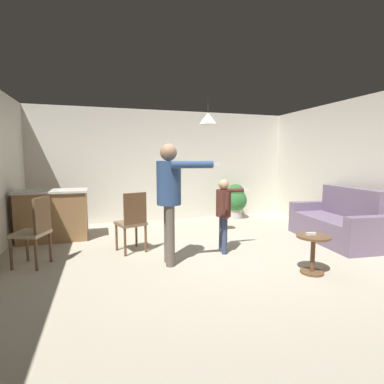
% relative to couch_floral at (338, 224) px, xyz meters
% --- Properties ---
extents(ground, '(7.68, 7.68, 0.00)m').
position_rel_couch_floral_xyz_m(ground, '(-2.62, -0.30, -0.33)').
color(ground, '#B2A893').
extents(wall_back, '(6.40, 0.10, 2.70)m').
position_rel_couch_floral_xyz_m(wall_back, '(-2.62, 2.90, 1.02)').
color(wall_back, silver).
rests_on(wall_back, ground).
extents(wall_right, '(0.10, 6.40, 2.70)m').
position_rel_couch_floral_xyz_m(wall_right, '(0.58, -0.30, 1.02)').
color(wall_right, silver).
rests_on(wall_right, ground).
extents(couch_floral, '(1.02, 1.87, 1.00)m').
position_rel_couch_floral_xyz_m(couch_floral, '(0.00, 0.00, 0.00)').
color(couch_floral, slate).
rests_on(couch_floral, ground).
extents(kitchen_counter, '(1.26, 0.66, 0.95)m').
position_rel_couch_floral_xyz_m(kitchen_counter, '(-5.07, 1.65, 0.15)').
color(kitchen_counter, olive).
rests_on(kitchen_counter, ground).
extents(side_table_by_couch, '(0.44, 0.44, 0.52)m').
position_rel_couch_floral_xyz_m(side_table_by_couch, '(-1.50, -1.16, -0.00)').
color(side_table_by_couch, brown).
rests_on(side_table_by_couch, ground).
extents(person_adult, '(0.84, 0.55, 1.74)m').
position_rel_couch_floral_xyz_m(person_adult, '(-3.25, -0.25, 0.75)').
color(person_adult, '#60564C').
rests_on(person_adult, ground).
extents(person_child, '(0.63, 0.35, 1.21)m').
position_rel_couch_floral_xyz_m(person_child, '(-2.30, -0.00, 0.42)').
color(person_child, '#384260').
rests_on(person_child, ground).
extents(dining_chair_by_counter, '(0.53, 0.53, 1.00)m').
position_rel_couch_floral_xyz_m(dining_chair_by_counter, '(-3.72, 0.45, 0.21)').
color(dining_chair_by_counter, brown).
rests_on(dining_chair_by_counter, ground).
extents(dining_chair_near_wall, '(0.54, 0.54, 1.00)m').
position_rel_couch_floral_xyz_m(dining_chair_near_wall, '(-5.10, 0.24, 0.21)').
color(dining_chair_near_wall, brown).
rests_on(dining_chair_near_wall, ground).
extents(potted_plant_corner, '(0.58, 0.58, 0.89)m').
position_rel_couch_floral_xyz_m(potted_plant_corner, '(-0.91, 2.48, 0.16)').
color(potted_plant_corner, '#B7B2AD').
rests_on(potted_plant_corner, ground).
extents(spare_remote_on_table, '(0.13, 0.06, 0.04)m').
position_rel_couch_floral_xyz_m(spare_remote_on_table, '(-1.52, -1.13, 0.21)').
color(spare_remote_on_table, white).
rests_on(spare_remote_on_table, side_table_by_couch).
extents(ceiling_light_pendant, '(0.32, 0.32, 0.55)m').
position_rel_couch_floral_xyz_m(ceiling_light_pendant, '(-2.32, 0.72, 1.92)').
color(ceiling_light_pendant, silver).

